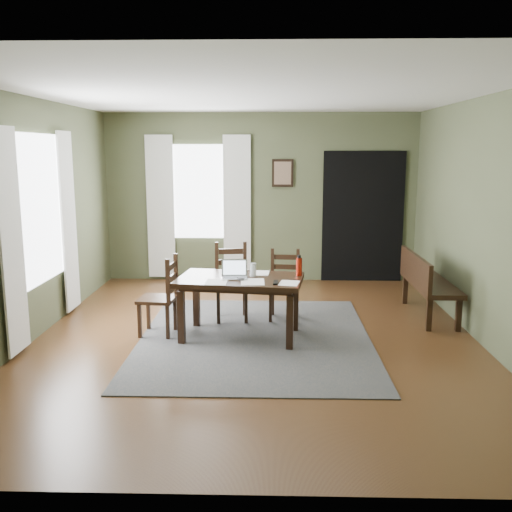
{
  "coord_description": "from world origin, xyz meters",
  "views": [
    {
      "loc": [
        0.18,
        -6.21,
        2.12
      ],
      "look_at": [
        0.0,
        0.3,
        0.9
      ],
      "focal_mm": 40.0,
      "sensor_mm": 36.0,
      "label": 1
    }
  ],
  "objects_px": {
    "chair_back_right": "(284,286)",
    "water_bottle": "(299,266)",
    "laptop": "(234,273)",
    "dining_table": "(240,285)",
    "chair_back_left": "(231,283)",
    "bench": "(425,280)",
    "chair_end": "(161,297)"
  },
  "relations": [
    {
      "from": "bench",
      "to": "water_bottle",
      "type": "height_order",
      "value": "water_bottle"
    },
    {
      "from": "chair_back_right",
      "to": "laptop",
      "type": "relative_size",
      "value": 2.91
    },
    {
      "from": "chair_back_left",
      "to": "bench",
      "type": "relative_size",
      "value": 0.67
    },
    {
      "from": "chair_back_right",
      "to": "bench",
      "type": "height_order",
      "value": "chair_back_right"
    },
    {
      "from": "chair_back_right",
      "to": "dining_table",
      "type": "bearing_deg",
      "value": -118.75
    },
    {
      "from": "dining_table",
      "to": "laptop",
      "type": "distance_m",
      "value": 0.15
    },
    {
      "from": "dining_table",
      "to": "chair_back_right",
      "type": "height_order",
      "value": "chair_back_right"
    },
    {
      "from": "dining_table",
      "to": "laptop",
      "type": "xyz_separation_m",
      "value": [
        -0.06,
        -0.01,
        0.14
      ]
    },
    {
      "from": "chair_back_right",
      "to": "water_bottle",
      "type": "bearing_deg",
      "value": -71.31
    },
    {
      "from": "dining_table",
      "to": "chair_back_left",
      "type": "height_order",
      "value": "chair_back_left"
    },
    {
      "from": "laptop",
      "to": "dining_table",
      "type": "bearing_deg",
      "value": 2.63
    },
    {
      "from": "chair_back_left",
      "to": "chair_end",
      "type": "bearing_deg",
      "value": -145.58
    },
    {
      "from": "dining_table",
      "to": "chair_back_right",
      "type": "xyz_separation_m",
      "value": [
        0.52,
        0.76,
        -0.19
      ]
    },
    {
      "from": "bench",
      "to": "chair_back_left",
      "type": "bearing_deg",
      "value": 94.58
    },
    {
      "from": "chair_back_right",
      "to": "bench",
      "type": "distance_m",
      "value": 1.81
    },
    {
      "from": "chair_back_left",
      "to": "chair_back_right",
      "type": "xyz_separation_m",
      "value": [
        0.67,
        0.04,
        -0.04
      ]
    },
    {
      "from": "chair_end",
      "to": "chair_back_left",
      "type": "relative_size",
      "value": 0.96
    },
    {
      "from": "chair_back_right",
      "to": "water_bottle",
      "type": "relative_size",
      "value": 3.67
    },
    {
      "from": "chair_back_left",
      "to": "water_bottle",
      "type": "relative_size",
      "value": 4.04
    },
    {
      "from": "chair_back_right",
      "to": "laptop",
      "type": "bearing_deg",
      "value": -121.72
    },
    {
      "from": "chair_back_left",
      "to": "laptop",
      "type": "bearing_deg",
      "value": -89.34
    },
    {
      "from": "chair_end",
      "to": "laptop",
      "type": "bearing_deg",
      "value": 90.49
    },
    {
      "from": "bench",
      "to": "chair_back_right",
      "type": "bearing_deg",
      "value": 94.85
    },
    {
      "from": "bench",
      "to": "laptop",
      "type": "height_order",
      "value": "laptop"
    },
    {
      "from": "dining_table",
      "to": "bench",
      "type": "distance_m",
      "value": 2.5
    },
    {
      "from": "chair_back_right",
      "to": "laptop",
      "type": "height_order",
      "value": "laptop"
    },
    {
      "from": "water_bottle",
      "to": "chair_back_left",
      "type": "bearing_deg",
      "value": 144.05
    },
    {
      "from": "bench",
      "to": "water_bottle",
      "type": "relative_size",
      "value": 6.05
    },
    {
      "from": "chair_end",
      "to": "chair_back_right",
      "type": "height_order",
      "value": "chair_end"
    },
    {
      "from": "chair_end",
      "to": "water_bottle",
      "type": "height_order",
      "value": "water_bottle"
    },
    {
      "from": "chair_back_right",
      "to": "water_bottle",
      "type": "height_order",
      "value": "water_bottle"
    },
    {
      "from": "chair_back_right",
      "to": "water_bottle",
      "type": "xyz_separation_m",
      "value": [
        0.15,
        -0.64,
        0.38
      ]
    }
  ]
}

